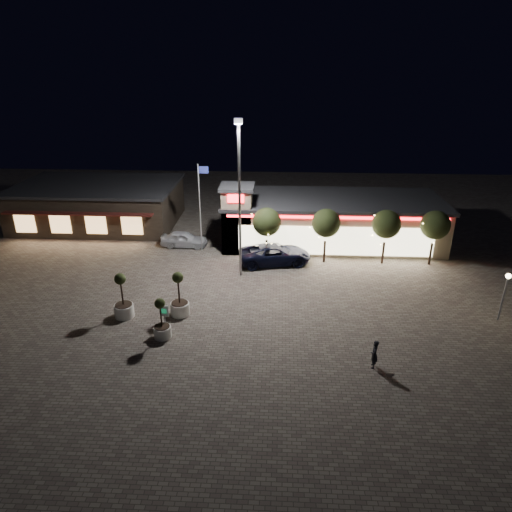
# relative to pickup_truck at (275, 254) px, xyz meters

# --- Properties ---
(ground) EXTENTS (90.00, 90.00, 0.00)m
(ground) POSITION_rel_pickup_truck_xyz_m (-4.74, -10.50, -0.85)
(ground) COLOR #6E6559
(ground) RESTS_ON ground
(retail_building) EXTENTS (20.40, 8.40, 6.10)m
(retail_building) POSITION_rel_pickup_truck_xyz_m (4.77, 5.31, 1.36)
(retail_building) COLOR gray
(retail_building) RESTS_ON ground
(restaurant_building) EXTENTS (16.40, 11.00, 4.30)m
(restaurant_building) POSITION_rel_pickup_truck_xyz_m (-18.74, 9.47, 1.31)
(restaurant_building) COLOR #382D23
(restaurant_building) RESTS_ON ground
(floodlight_pole) EXTENTS (0.60, 0.40, 12.38)m
(floodlight_pole) POSITION_rel_pickup_truck_xyz_m (-2.74, -2.50, 6.17)
(floodlight_pole) COLOR gray
(floodlight_pole) RESTS_ON ground
(flagpole) EXTENTS (0.95, 0.10, 8.00)m
(flagpole) POSITION_rel_pickup_truck_xyz_m (-6.64, 2.50, 3.89)
(flagpole) COLOR white
(flagpole) RESTS_ON ground
(lamp_post_east) EXTENTS (0.36, 0.36, 3.48)m
(lamp_post_east) POSITION_rel_pickup_truck_xyz_m (15.26, -8.50, 1.60)
(lamp_post_east) COLOR gray
(lamp_post_east) RESTS_ON ground
(string_tree_a) EXTENTS (2.42, 2.42, 4.79)m
(string_tree_a) POSITION_rel_pickup_truck_xyz_m (-0.74, 0.50, 2.71)
(string_tree_a) COLOR #332319
(string_tree_a) RESTS_ON ground
(string_tree_b) EXTENTS (2.42, 2.42, 4.79)m
(string_tree_b) POSITION_rel_pickup_truck_xyz_m (4.26, 0.50, 2.71)
(string_tree_b) COLOR #332319
(string_tree_b) RESTS_ON ground
(string_tree_c) EXTENTS (2.42, 2.42, 4.79)m
(string_tree_c) POSITION_rel_pickup_truck_xyz_m (9.26, 0.50, 2.71)
(string_tree_c) COLOR #332319
(string_tree_c) RESTS_ON ground
(string_tree_d) EXTENTS (2.42, 2.42, 4.79)m
(string_tree_d) POSITION_rel_pickup_truck_xyz_m (13.26, 0.50, 2.71)
(string_tree_d) COLOR #332319
(string_tree_d) RESTS_ON ground
(pickup_truck) EXTENTS (6.58, 4.01, 1.70)m
(pickup_truck) POSITION_rel_pickup_truck_xyz_m (0.00, 0.00, 0.00)
(pickup_truck) COLOR black
(pickup_truck) RESTS_ON ground
(white_sedan) EXTENTS (4.36, 1.87, 1.47)m
(white_sedan) POSITION_rel_pickup_truck_xyz_m (-8.55, 3.38, -0.12)
(white_sedan) COLOR silver
(white_sedan) RESTS_ON ground
(pedestrian) EXTENTS (0.52, 0.70, 1.74)m
(pedestrian) POSITION_rel_pickup_truck_xyz_m (5.87, -14.15, 0.02)
(pedestrian) COLOR black
(pedestrian) RESTS_ON ground
(dog) EXTENTS (0.48, 0.25, 0.26)m
(dog) POSITION_rel_pickup_truck_xyz_m (6.61, -15.16, -0.60)
(dog) COLOR #59514C
(dog) RESTS_ON ground
(planter_left) EXTENTS (1.32, 1.32, 3.25)m
(planter_left) POSITION_rel_pickup_truck_xyz_m (-10.14, -9.40, 0.15)
(planter_left) COLOR silver
(planter_left) RESTS_ON ground
(planter_mid) EXTENTS (1.12, 1.12, 2.76)m
(planter_mid) POSITION_rel_pickup_truck_xyz_m (-6.93, -11.75, -0.00)
(planter_mid) COLOR silver
(planter_mid) RESTS_ON ground
(planter_right) EXTENTS (1.31, 1.31, 3.21)m
(planter_right) POSITION_rel_pickup_truck_xyz_m (-6.39, -8.92, 0.14)
(planter_right) COLOR silver
(planter_right) RESTS_ON ground
(valet_sign) EXTENTS (0.61, 0.12, 1.84)m
(valet_sign) POSITION_rel_pickup_truck_xyz_m (-6.92, -10.98, 0.43)
(valet_sign) COLOR gray
(valet_sign) RESTS_ON ground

